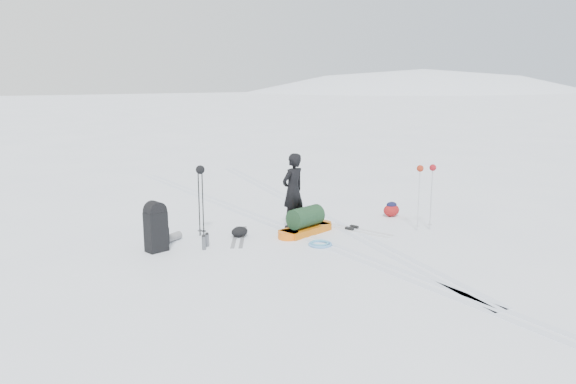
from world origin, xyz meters
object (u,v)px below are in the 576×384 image
object	(u,v)px
ski_poles_black	(200,178)
expedition_rucksack	(158,227)
pulk_sled	(305,223)
skier	(293,191)

from	to	relation	value
ski_poles_black	expedition_rucksack	bearing A→B (deg)	-155.51
pulk_sled	expedition_rucksack	bearing A→B (deg)	155.58
skier	pulk_sled	world-z (taller)	skier
expedition_rucksack	ski_poles_black	distance (m)	1.46
expedition_rucksack	skier	bearing A→B (deg)	-11.97
skier	ski_poles_black	world-z (taller)	skier
pulk_sled	skier	bearing A→B (deg)	70.56
skier	ski_poles_black	bearing A→B (deg)	-26.09
pulk_sled	ski_poles_black	distance (m)	2.47
pulk_sled	expedition_rucksack	xyz separation A→B (m)	(-3.14, 0.46, 0.24)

